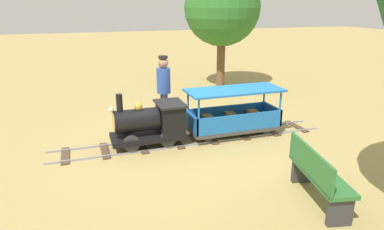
{
  "coord_description": "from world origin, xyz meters",
  "views": [
    {
      "loc": [
        -6.27,
        2.56,
        2.68
      ],
      "look_at": [
        0.0,
        0.42,
        0.55
      ],
      "focal_mm": 32.39,
      "sensor_mm": 36.0,
      "label": 1
    }
  ],
  "objects_px": {
    "locomotive": "(152,122)",
    "oak_tree_far": "(222,8)",
    "conductor_person": "(164,86)",
    "park_bench": "(317,175)",
    "passenger_car": "(234,116)"
  },
  "relations": [
    {
      "from": "passenger_car",
      "to": "conductor_person",
      "type": "relative_size",
      "value": 1.23
    },
    {
      "from": "conductor_person",
      "to": "locomotive",
      "type": "bearing_deg",
      "value": 152.96
    },
    {
      "from": "oak_tree_far",
      "to": "passenger_car",
      "type": "bearing_deg",
      "value": 160.17
    },
    {
      "from": "locomotive",
      "to": "oak_tree_far",
      "type": "bearing_deg",
      "value": -37.45
    },
    {
      "from": "conductor_person",
      "to": "park_bench",
      "type": "xyz_separation_m",
      "value": [
        -3.73,
        -1.23,
        -0.54
      ]
    },
    {
      "from": "locomotive",
      "to": "park_bench",
      "type": "height_order",
      "value": "locomotive"
    },
    {
      "from": "locomotive",
      "to": "conductor_person",
      "type": "distance_m",
      "value": 1.2
    },
    {
      "from": "conductor_person",
      "to": "park_bench",
      "type": "height_order",
      "value": "conductor_person"
    },
    {
      "from": "locomotive",
      "to": "conductor_person",
      "type": "bearing_deg",
      "value": -27.04
    },
    {
      "from": "locomotive",
      "to": "passenger_car",
      "type": "xyz_separation_m",
      "value": [
        0.0,
        -1.75,
        -0.06
      ]
    },
    {
      "from": "locomotive",
      "to": "passenger_car",
      "type": "distance_m",
      "value": 1.75
    },
    {
      "from": "locomotive",
      "to": "park_bench",
      "type": "relative_size",
      "value": 1.07
    },
    {
      "from": "conductor_person",
      "to": "oak_tree_far",
      "type": "height_order",
      "value": "oak_tree_far"
    },
    {
      "from": "passenger_car",
      "to": "conductor_person",
      "type": "xyz_separation_m",
      "value": [
        0.99,
        1.25,
        0.53
      ]
    },
    {
      "from": "park_bench",
      "to": "passenger_car",
      "type": "bearing_deg",
      "value": -0.38
    }
  ]
}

